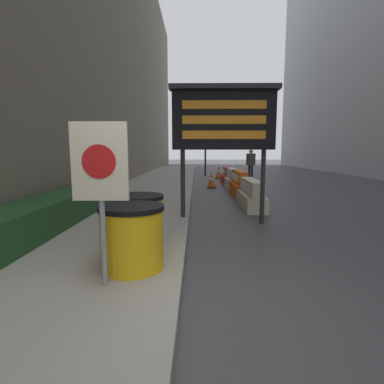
{
  "coord_description": "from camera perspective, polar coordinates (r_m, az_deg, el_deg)",
  "views": [
    {
      "loc": [
        0.17,
        -2.73,
        1.61
      ],
      "look_at": [
        0.05,
        5.26,
        0.53
      ],
      "focal_mm": 28.0,
      "sensor_mm": 36.0,
      "label": 1
    }
  ],
  "objects": [
    {
      "name": "ground_plane",
      "position": [
        3.17,
        -2.5,
        -22.87
      ],
      "size": [
        120.0,
        120.0,
        0.0
      ],
      "primitive_type": "plane",
      "color": "#3F3F42"
    },
    {
      "name": "sidewalk_left",
      "position": [
        3.62,
        -31.32,
        -18.57
      ],
      "size": [
        3.31,
        56.0,
        0.15
      ],
      "color": "gray",
      "rests_on": "ground_plane"
    },
    {
      "name": "hedge_strip",
      "position": [
        6.67,
        -24.83,
        -3.16
      ],
      "size": [
        0.9,
        6.49,
        0.57
      ],
      "color": "#1E421E",
      "rests_on": "sidewalk_left"
    },
    {
      "name": "barrel_drum_foreground",
      "position": [
        3.85,
        -11.34,
        -8.38
      ],
      "size": [
        0.81,
        0.81,
        0.8
      ],
      "color": "yellow",
      "rests_on": "sidewalk_left"
    },
    {
      "name": "barrel_drum_middle",
      "position": [
        4.71,
        -10.32,
        -5.38
      ],
      "size": [
        0.81,
        0.81,
        0.8
      ],
      "color": "yellow",
      "rests_on": "sidewalk_left"
    },
    {
      "name": "warning_sign",
      "position": [
        3.27,
        -17.1,
        3.22
      ],
      "size": [
        0.59,
        0.08,
        1.76
      ],
      "color": "gray",
      "rests_on": "sidewalk_left"
    },
    {
      "name": "message_board",
      "position": [
        6.66,
        6.05,
        13.47
      ],
      "size": [
        2.34,
        0.36,
        3.01
      ],
      "color": "#28282B",
      "rests_on": "ground_plane"
    },
    {
      "name": "jersey_barrier_cream",
      "position": [
        8.76,
        11.22,
        -0.68
      ],
      "size": [
        0.56,
        2.02,
        0.82
      ],
      "color": "beige",
      "rests_on": "ground_plane"
    },
    {
      "name": "jersey_barrier_orange_far",
      "position": [
        11.14,
        8.99,
        1.38
      ],
      "size": [
        0.53,
        1.95,
        0.93
      ],
      "color": "orange",
      "rests_on": "ground_plane"
    },
    {
      "name": "jersey_barrier_white",
      "position": [
        13.27,
        7.68,
        2.31
      ],
      "size": [
        0.54,
        1.81,
        0.88
      ],
      "color": "silver",
      "rests_on": "ground_plane"
    },
    {
      "name": "jersey_barrier_red_striped",
      "position": [
        15.47,
        6.7,
        2.98
      ],
      "size": [
        0.52,
        1.67,
        0.82
      ],
      "color": "red",
      "rests_on": "ground_plane"
    },
    {
      "name": "traffic_cone_near",
      "position": [
        18.13,
        5.11,
        3.79
      ],
      "size": [
        0.45,
        0.45,
        0.8
      ],
      "color": "black",
      "rests_on": "ground_plane"
    },
    {
      "name": "traffic_cone_mid",
      "position": [
        12.3,
        11.27,
        1.5
      ],
      "size": [
        0.37,
        0.37,
        0.65
      ],
      "color": "black",
      "rests_on": "ground_plane"
    },
    {
      "name": "traffic_cone_far",
      "position": [
        13.45,
        3.74,
        2.3
      ],
      "size": [
        0.41,
        0.41,
        0.73
      ],
      "color": "black",
      "rests_on": "ground_plane"
    },
    {
      "name": "traffic_light_near_curb",
      "position": [
        19.85,
        2.6,
        11.03
      ],
      "size": [
        0.28,
        0.45,
        3.82
      ],
      "color": "#2D2D30",
      "rests_on": "ground_plane"
    },
    {
      "name": "pedestrian_worker",
      "position": [
        17.82,
        11.13,
        5.66
      ],
      "size": [
        0.53,
        0.45,
        1.74
      ],
      "rotation": [
        0.0,
        0.0,
        3.59
      ],
      "color": "#23283D",
      "rests_on": "ground_plane"
    }
  ]
}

